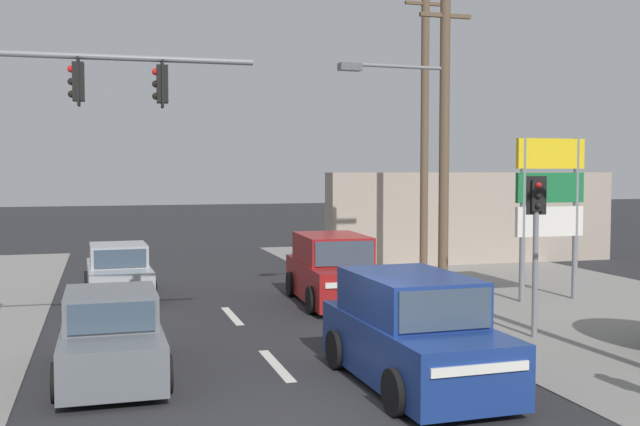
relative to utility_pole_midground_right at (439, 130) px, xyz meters
The scene contains 13 objects.
ground_plane 9.89m from the utility_pole_midground_right, 126.72° to the right, with size 140.00×140.00×0.00m, color #28282B.
lane_dash_mid 8.06m from the utility_pole_midground_right, 142.63° to the right, with size 0.20×2.40×0.01m, color silver.
lane_dash_far 7.09m from the utility_pole_midground_right, 168.81° to the left, with size 0.20×2.40×0.01m, color silver.
utility_pole_midground_right is the anchor object (origin of this frame).
utility_pole_background_right 5.23m from the utility_pole_midground_right, 69.86° to the left, with size 1.80×0.26×10.14m.
traffic_signal_mast 10.13m from the utility_pole_midground_right, 159.36° to the right, with size 5.29×0.48×6.00m.
pedestal_signal_right_kerb 4.11m from the utility_pole_midground_right, 77.28° to the right, with size 0.44×0.31×3.56m.
shopping_plaza_sign 4.18m from the utility_pole_midground_right, 10.64° to the left, with size 2.10×0.16×4.60m.
shopfront_wall_far 11.12m from the utility_pole_midground_right, 57.28° to the left, with size 12.00×1.00×3.60m, color #A39384.
sedan_crossing_left 10.02m from the utility_pole_midground_right, 149.25° to the left, with size 1.99×4.29×1.56m.
suv_oncoming_near 4.88m from the utility_pole_midground_right, 136.37° to the left, with size 2.25×4.63×1.90m.
suv_kerbside_parked 7.70m from the utility_pole_midground_right, 118.94° to the right, with size 2.13×4.57×1.90m.
sedan_receding_far 9.91m from the utility_pole_midground_right, 154.73° to the right, with size 1.89×4.24×1.56m.
Camera 1 is at (-3.12, -10.62, 3.69)m, focal length 42.00 mm.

